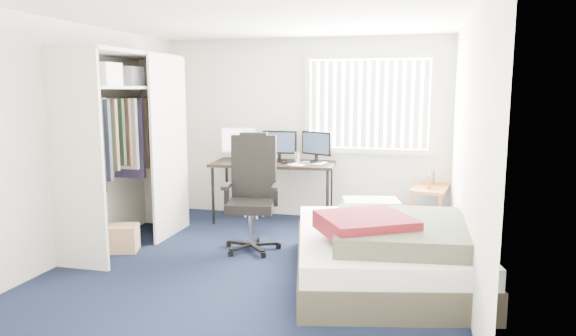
# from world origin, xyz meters

# --- Properties ---
(ground) EXTENTS (4.20, 4.20, 0.00)m
(ground) POSITION_xyz_m (0.00, 0.00, 0.00)
(ground) COLOR black
(ground) RESTS_ON ground
(room_shell) EXTENTS (4.20, 4.20, 4.20)m
(room_shell) POSITION_xyz_m (0.00, 0.00, 1.51)
(room_shell) COLOR silver
(room_shell) RESTS_ON ground
(window_assembly) EXTENTS (1.72, 0.09, 1.32)m
(window_assembly) POSITION_xyz_m (0.90, 2.04, 1.60)
(window_assembly) COLOR white
(window_assembly) RESTS_ON ground
(closet) EXTENTS (0.64, 1.84, 2.22)m
(closet) POSITION_xyz_m (-1.67, 0.27, 1.35)
(closet) COLOR beige
(closet) RESTS_ON ground
(desk) EXTENTS (1.71, 0.90, 1.28)m
(desk) POSITION_xyz_m (-0.33, 1.75, 0.84)
(desk) COLOR black
(desk) RESTS_ON ground
(office_chair) EXTENTS (0.71, 0.71, 1.31)m
(office_chair) POSITION_xyz_m (-0.24, 0.48, 0.50)
(office_chair) COLOR black
(office_chair) RESTS_ON ground
(footstool) EXTENTS (0.34, 0.30, 0.23)m
(footstool) POSITION_xyz_m (-0.66, 1.85, 0.18)
(footstool) COLOR white
(footstool) RESTS_ON ground
(nightstand) EXTENTS (0.55, 0.89, 0.75)m
(nightstand) POSITION_xyz_m (1.75, 1.81, 0.50)
(nightstand) COLOR brown
(nightstand) RESTS_ON ground
(bed) EXTENTS (2.02, 2.42, 0.70)m
(bed) POSITION_xyz_m (1.27, -0.14, 0.29)
(bed) COLOR #3D392C
(bed) RESTS_ON ground
(pine_box) EXTENTS (0.47, 0.41, 0.29)m
(pine_box) POSITION_xyz_m (-1.65, 0.00, 0.15)
(pine_box) COLOR tan
(pine_box) RESTS_ON ground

